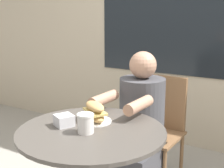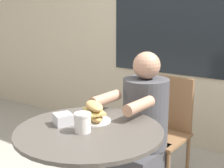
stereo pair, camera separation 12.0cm
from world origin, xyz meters
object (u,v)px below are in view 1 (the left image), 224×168
object	(u,v)px
seated_diner	(139,142)
sandwich_on_plate	(95,113)
cafe_table	(92,165)
diner_chair	(159,122)
drink_cup	(86,123)

from	to	relation	value
seated_diner	sandwich_on_plate	bearing A→B (deg)	85.35
cafe_table	diner_chair	distance (m)	0.90
drink_cup	cafe_table	bearing A→B (deg)	90.98
sandwich_on_plate	drink_cup	size ratio (longest dim) A/B	1.95
diner_chair	drink_cup	size ratio (longest dim) A/B	8.81
seated_diner	drink_cup	bearing A→B (deg)	91.82
diner_chair	sandwich_on_plate	xyz separation A→B (m)	(-0.06, -0.79, 0.29)
cafe_table	sandwich_on_plate	distance (m)	0.28
diner_chair	seated_diner	size ratio (longest dim) A/B	0.79
cafe_table	diner_chair	size ratio (longest dim) A/B	0.89
cafe_table	sandwich_on_plate	bearing A→B (deg)	114.88
seated_diner	drink_cup	world-z (taller)	seated_diner
cafe_table	drink_cup	world-z (taller)	drink_cup
sandwich_on_plate	drink_cup	distance (m)	0.16
sandwich_on_plate	cafe_table	bearing A→B (deg)	-65.12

